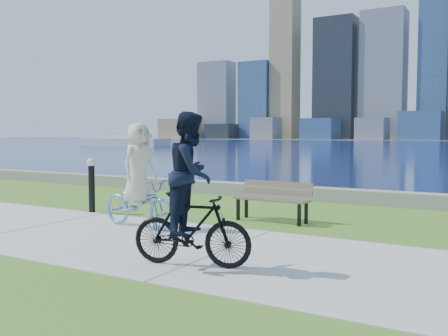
% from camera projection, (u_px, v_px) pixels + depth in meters
% --- Properties ---
extents(ground, '(320.00, 320.00, 0.00)m').
position_uv_depth(ground, '(220.00, 253.00, 7.38)').
color(ground, '#3E6C1C').
rests_on(ground, ground).
extents(concrete_path, '(80.00, 3.50, 0.02)m').
position_uv_depth(concrete_path, '(220.00, 252.00, 7.38)').
color(concrete_path, '#ABABA6').
rests_on(concrete_path, ground).
extents(seawall, '(90.00, 0.50, 0.35)m').
position_uv_depth(seawall, '(343.00, 196.00, 12.73)').
color(seawall, gray).
rests_on(seawall, ground).
extents(ferry_near, '(12.88, 3.68, 1.75)m').
position_uv_depth(ferry_near, '(124.00, 141.00, 68.00)').
color(ferry_near, silver).
rests_on(ferry_near, ground).
extents(park_bench, '(1.55, 0.57, 0.79)m').
position_uv_depth(park_bench, '(273.00, 197.00, 10.01)').
color(park_bench, black).
rests_on(park_bench, ground).
extents(bollard_lamp, '(0.20, 0.20, 1.22)m').
position_uv_depth(bollard_lamp, '(92.00, 182.00, 11.03)').
color(bollard_lamp, black).
rests_on(bollard_lamp, ground).
extents(cyclist_woman, '(0.76, 1.78, 1.94)m').
position_uv_depth(cyclist_woman, '(139.00, 189.00, 9.23)').
color(cyclist_woman, '#5895D7').
rests_on(cyclist_woman, ground).
extents(cyclist_man, '(0.84, 1.69, 2.03)m').
position_uv_depth(cyclist_man, '(191.00, 202.00, 6.51)').
color(cyclist_man, black).
rests_on(cyclist_man, ground).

